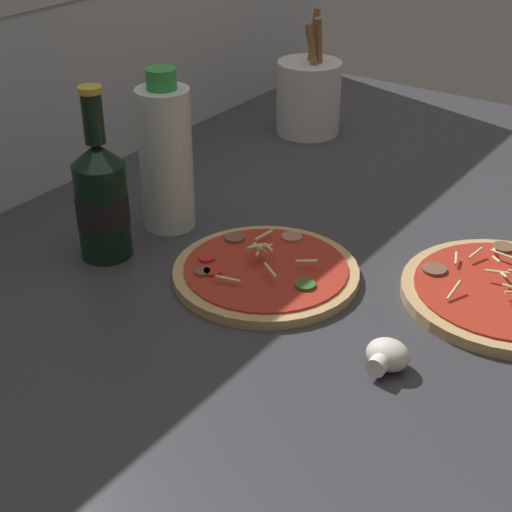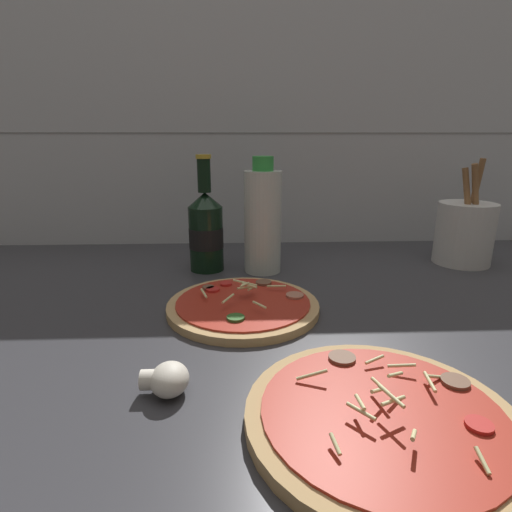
# 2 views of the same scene
# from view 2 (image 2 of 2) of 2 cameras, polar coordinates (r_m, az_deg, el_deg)

# --- Properties ---
(counter_slab) EXTENTS (1.60, 0.90, 0.03)m
(counter_slab) POSITION_cam_2_polar(r_m,az_deg,el_deg) (0.62, 2.11, -9.54)
(counter_slab) COLOR #38383D
(counter_slab) RESTS_ON ground
(tile_backsplash) EXTENTS (1.60, 0.01, 0.60)m
(tile_backsplash) POSITION_cam_2_polar(r_m,az_deg,el_deg) (1.02, 0.20, 17.18)
(tile_backsplash) COLOR silver
(tile_backsplash) RESTS_ON ground
(pizza_near) EXTENTS (0.26, 0.26, 0.04)m
(pizza_near) POSITION_cam_2_polar(r_m,az_deg,el_deg) (0.42, 17.45, -21.12)
(pizza_near) COLOR tan
(pizza_near) RESTS_ON counter_slab
(pizza_far) EXTENTS (0.24, 0.24, 0.05)m
(pizza_far) POSITION_cam_2_polar(r_m,az_deg,el_deg) (0.64, -1.84, -7.06)
(pizza_far) COLOR tan
(pizza_far) RESTS_ON counter_slab
(beer_bottle) EXTENTS (0.07, 0.07, 0.23)m
(beer_bottle) POSITION_cam_2_polar(r_m,az_deg,el_deg) (0.81, -7.16, 3.69)
(beer_bottle) COLOR black
(beer_bottle) RESTS_ON counter_slab
(oil_bottle) EXTENTS (0.07, 0.07, 0.23)m
(oil_bottle) POSITION_cam_2_polar(r_m,az_deg,el_deg) (0.80, 0.65, 5.13)
(oil_bottle) COLOR silver
(oil_bottle) RESTS_ON counter_slab
(mushroom_right) EXTENTS (0.05, 0.05, 0.03)m
(mushroom_right) POSITION_cam_2_polar(r_m,az_deg,el_deg) (0.45, -12.57, -16.82)
(mushroom_right) COLOR white
(mushroom_right) RESTS_ON counter_slab
(utensil_crock) EXTENTS (0.12, 0.12, 0.22)m
(utensil_crock) POSITION_cam_2_polar(r_m,az_deg,el_deg) (0.97, 27.63, 3.01)
(utensil_crock) COLOR silver
(utensil_crock) RESTS_ON counter_slab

